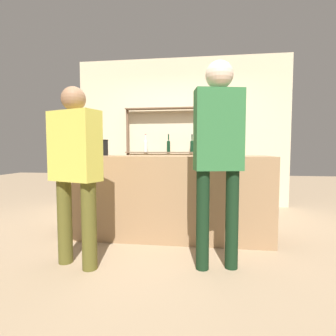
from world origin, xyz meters
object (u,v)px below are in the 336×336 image
at_px(counter_bottle_2, 210,145).
at_px(customer_right, 218,146).
at_px(counter_bottle_3, 202,144).
at_px(counter_bottle_0, 223,146).
at_px(customer_left, 75,164).
at_px(counter_bottle_1, 204,145).
at_px(ice_bucket, 101,148).

height_order(counter_bottle_2, customer_right, customer_right).
bearing_deg(counter_bottle_3, counter_bottle_0, -3.05).
xyz_separation_m(counter_bottle_2, customer_left, (-1.22, -1.00, -0.18)).
xyz_separation_m(counter_bottle_1, counter_bottle_3, (-0.03, -0.31, -0.00)).
bearing_deg(customer_right, counter_bottle_2, -8.35).
distance_m(counter_bottle_1, counter_bottle_3, 0.31).
xyz_separation_m(counter_bottle_0, ice_bucket, (-1.51, 0.19, -0.02)).
relative_size(ice_bucket, customer_right, 0.11).
xyz_separation_m(counter_bottle_2, ice_bucket, (-1.37, -0.02, -0.03)).
bearing_deg(counter_bottle_1, customer_left, -136.45).
xyz_separation_m(counter_bottle_0, customer_left, (-1.36, -0.78, -0.17)).
relative_size(counter_bottle_1, customer_left, 0.22).
bearing_deg(counter_bottle_3, counter_bottle_2, 65.58).
relative_size(counter_bottle_0, counter_bottle_2, 0.91).
height_order(counter_bottle_1, customer_left, customer_left).
relative_size(counter_bottle_0, customer_right, 0.17).
bearing_deg(counter_bottle_1, counter_bottle_2, -58.22).
xyz_separation_m(counter_bottle_3, ice_bucket, (-1.27, 0.18, -0.03)).
distance_m(counter_bottle_1, customer_right, 1.00).
height_order(counter_bottle_1, counter_bottle_3, counter_bottle_1).
height_order(ice_bucket, customer_right, customer_right).
xyz_separation_m(counter_bottle_3, customer_right, (0.14, -0.68, -0.03)).
distance_m(counter_bottle_2, ice_bucket, 1.37).
height_order(counter_bottle_3, ice_bucket, counter_bottle_3).
bearing_deg(customer_left, counter_bottle_1, -26.98).
distance_m(counter_bottle_2, customer_right, 0.89).
bearing_deg(counter_bottle_2, counter_bottle_0, -56.58).
bearing_deg(counter_bottle_0, customer_right, -97.61).
relative_size(counter_bottle_0, ice_bucket, 1.59).
distance_m(counter_bottle_0, customer_left, 1.58).
bearing_deg(ice_bucket, customer_right, -31.38).
distance_m(counter_bottle_1, customer_left, 1.61).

